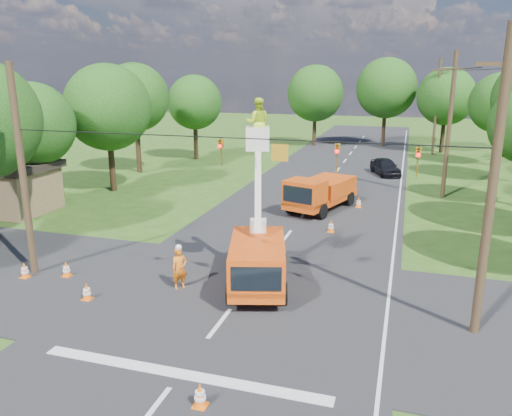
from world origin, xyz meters
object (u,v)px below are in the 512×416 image
(tree_far_c, at_px, (446,97))
(traffic_cone_4, at_px, (66,269))
(traffic_cone_3, at_px, (87,291))
(tree_far_a, at_px, (315,93))
(distant_car, at_px, (385,167))
(pole_right_far, at_px, (437,106))
(traffic_cone_2, at_px, (331,226))
(tree_left_c, at_px, (33,125))
(bucket_truck, at_px, (257,248))
(tree_far_b, at_px, (386,88))
(second_truck, at_px, (320,192))
(traffic_cone_0, at_px, (200,395))
(shed, at_px, (9,187))
(pole_right_near, at_px, (492,186))
(tree_right_e, at_px, (500,103))
(traffic_cone_6, at_px, (359,202))
(traffic_cone_5, at_px, (25,270))
(tree_left_e, at_px, (135,98))
(pole_left, at_px, (22,173))
(pole_right_mid, at_px, (449,125))
(tree_left_f, at_px, (195,102))
(traffic_cone_1, at_px, (279,251))
(tree_left_d, at_px, (108,108))
(ground_worker, at_px, (180,268))

(tree_far_c, bearing_deg, traffic_cone_4, -112.45)
(traffic_cone_3, relative_size, tree_far_a, 0.07)
(distant_car, height_order, pole_right_far, pole_right_far)
(traffic_cone_2, bearing_deg, tree_left_c, -178.24)
(bucket_truck, distance_m, tree_far_c, 41.74)
(tree_far_b, bearing_deg, second_truck, -94.18)
(bucket_truck, bearing_deg, traffic_cone_0, -100.03)
(tree_far_a, bearing_deg, second_truck, -78.84)
(shed, distance_m, tree_left_c, 4.22)
(pole_right_near, bearing_deg, shed, 163.20)
(tree_far_c, bearing_deg, bucket_truck, -102.77)
(pole_right_far, relative_size, tree_right_e, 1.16)
(traffic_cone_0, bearing_deg, traffic_cone_6, 84.83)
(second_truck, xyz_separation_m, traffic_cone_5, (-10.20, -14.55, -0.84))
(shed, distance_m, tree_left_e, 14.87)
(second_truck, bearing_deg, tree_left_c, -146.08)
(pole_left, xyz_separation_m, tree_right_e, (23.30, 35.00, 1.31))
(bucket_truck, bearing_deg, tree_left_c, 140.24)
(traffic_cone_4, xyz_separation_m, tree_left_c, (-8.66, 8.97, 5.08))
(pole_right_mid, distance_m, tree_left_f, 25.36)
(tree_far_a, bearing_deg, pole_right_far, -12.53)
(bucket_truck, bearing_deg, tree_left_e, 114.11)
(traffic_cone_6, relative_size, tree_left_e, 0.08)
(tree_left_e, relative_size, tree_left_f, 1.12)
(traffic_cone_0, height_order, traffic_cone_3, same)
(distant_car, height_order, traffic_cone_1, distant_car)
(traffic_cone_2, relative_size, tree_left_c, 0.09)
(traffic_cone_1, distance_m, tree_left_f, 29.83)
(traffic_cone_5, xyz_separation_m, tree_far_a, (4.47, 43.61, 5.83))
(tree_far_b, bearing_deg, traffic_cone_2, -91.38)
(tree_left_e, bearing_deg, tree_left_f, 75.96)
(pole_right_far, bearing_deg, pole_right_near, -90.00)
(traffic_cone_4, xyz_separation_m, pole_right_far, (16.34, 39.97, 4.75))
(pole_right_near, relative_size, tree_far_c, 1.09)
(traffic_cone_0, xyz_separation_m, pole_right_mid, (7.38, 26.36, 4.75))
(traffic_cone_3, xyz_separation_m, traffic_cone_5, (-3.85, 1.07, 0.00))
(traffic_cone_1, height_order, pole_right_near, pole_right_near)
(traffic_cone_4, height_order, tree_left_f, tree_left_f)
(second_truck, xyz_separation_m, tree_left_f, (-15.53, 16.06, 4.49))
(shed, height_order, tree_left_f, tree_left_f)
(second_truck, bearing_deg, pole_right_mid, 55.89)
(tree_left_d, xyz_separation_m, tree_right_e, (28.80, 20.00, -0.31))
(second_truck, bearing_deg, shed, -144.48)
(second_truck, height_order, tree_left_c, tree_left_c)
(traffic_cone_1, distance_m, tree_far_a, 38.93)
(tree_left_c, distance_m, tree_far_c, 42.02)
(tree_right_e, bearing_deg, tree_left_d, -145.22)
(second_truck, relative_size, traffic_cone_2, 9.22)
(ground_worker, xyz_separation_m, tree_left_f, (-12.18, 29.65, 4.80))
(pole_left, height_order, tree_right_e, pole_left)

